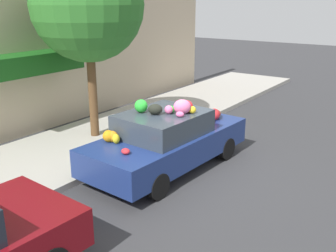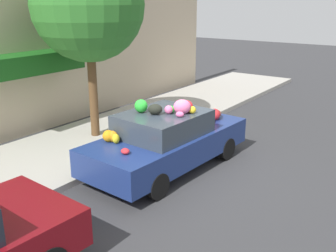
% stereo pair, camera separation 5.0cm
% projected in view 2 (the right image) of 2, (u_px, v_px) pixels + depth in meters
% --- Properties ---
extents(ground_plane, '(60.00, 60.00, 0.00)m').
position_uv_depth(ground_plane, '(169.00, 168.00, 9.41)').
color(ground_plane, '#38383A').
extents(sidewalk_curb, '(24.00, 3.20, 0.15)m').
position_uv_depth(sidewalk_curb, '(90.00, 142.00, 10.87)').
color(sidewalk_curb, '#B2ADA3').
rests_on(sidewalk_curb, ground).
extents(building_facade, '(18.00, 1.20, 5.05)m').
position_uv_depth(building_facade, '(30.00, 48.00, 11.34)').
color(building_facade, '#C6B293').
rests_on(building_facade, ground).
extents(street_tree, '(2.97, 2.97, 5.06)m').
position_uv_depth(street_tree, '(88.00, 5.00, 10.17)').
color(street_tree, brown).
rests_on(street_tree, sidewalk_curb).
extents(fire_hydrant, '(0.20, 0.20, 0.70)m').
position_uv_depth(fire_hydrant, '(179.00, 112.00, 12.29)').
color(fire_hydrant, '#B2B2B7').
rests_on(fire_hydrant, sidewalk_curb).
extents(art_car, '(4.41, 2.02, 1.74)m').
position_uv_depth(art_car, '(167.00, 139.00, 9.18)').
color(art_car, navy).
rests_on(art_car, ground).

